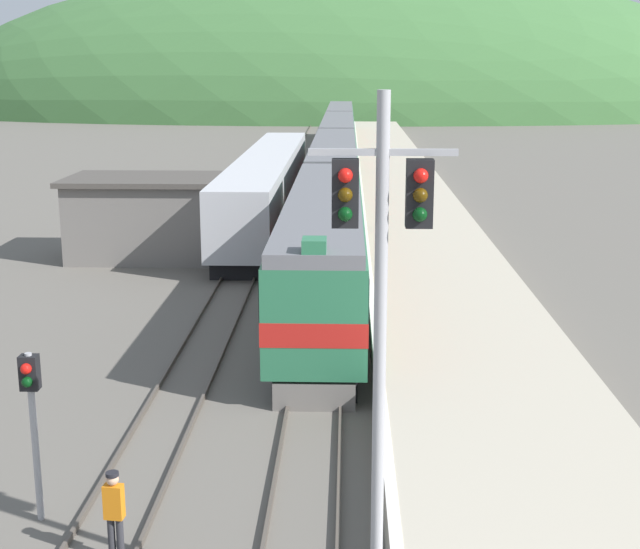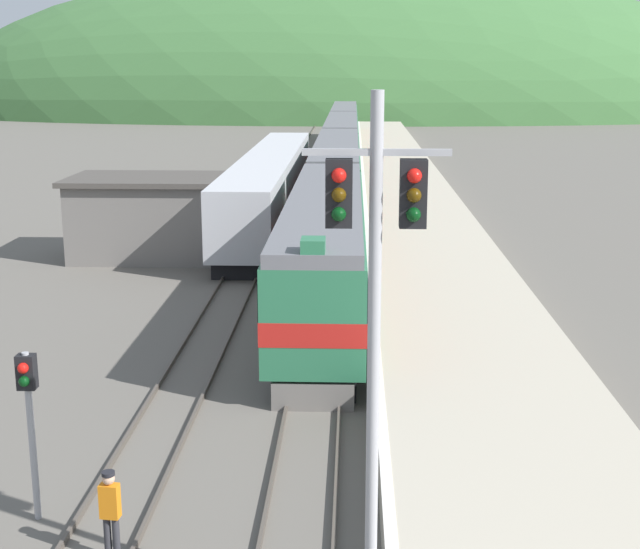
% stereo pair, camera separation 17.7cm
% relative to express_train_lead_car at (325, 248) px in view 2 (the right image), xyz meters
% --- Properties ---
extents(track_main, '(1.52, 180.00, 0.16)m').
position_rel_express_train_lead_car_xyz_m(track_main, '(0.00, 44.73, -2.28)').
color(track_main, '#4C443D').
rests_on(track_main, ground).
extents(track_siding, '(1.52, 180.00, 0.16)m').
position_rel_express_train_lead_car_xyz_m(track_siding, '(-3.83, 44.73, -2.28)').
color(track_siding, '#4C443D').
rests_on(track_siding, ground).
extents(platform, '(6.03, 140.00, 0.95)m').
position_rel_express_train_lead_car_xyz_m(platform, '(4.66, 24.73, -1.89)').
color(platform, '#B2A893').
rests_on(platform, ground).
extents(distant_hills, '(152.80, 68.76, 51.56)m').
position_rel_express_train_lead_car_xyz_m(distant_hills, '(0.00, 132.07, -2.36)').
color(distant_hills, '#3D6B38').
rests_on(distant_hills, ground).
extents(station_shed, '(7.99, 5.06, 3.89)m').
position_rel_express_train_lead_car_xyz_m(station_shed, '(-8.43, 8.85, -0.39)').
color(station_shed, slate).
rests_on(station_shed, ground).
extents(express_train_lead_car, '(2.91, 21.30, 4.68)m').
position_rel_express_train_lead_car_xyz_m(express_train_lead_car, '(0.00, 0.00, 0.00)').
color(express_train_lead_car, black).
rests_on(express_train_lead_car, ground).
extents(carriage_second, '(2.90, 22.66, 4.32)m').
position_rel_express_train_lead_car_xyz_m(carriage_second, '(0.00, 23.10, -0.01)').
color(carriage_second, black).
rests_on(carriage_second, ground).
extents(carriage_third, '(2.90, 22.66, 4.32)m').
position_rel_express_train_lead_car_xyz_m(carriage_third, '(0.00, 46.64, -0.01)').
color(carriage_third, black).
rests_on(carriage_third, ground).
extents(carriage_fourth, '(2.90, 22.66, 4.32)m').
position_rel_express_train_lead_car_xyz_m(carriage_fourth, '(0.00, 70.18, -0.01)').
color(carriage_fourth, black).
rests_on(carriage_fourth, ground).
extents(siding_train, '(2.90, 31.71, 3.93)m').
position_rel_express_train_lead_car_xyz_m(siding_train, '(-3.83, 19.50, -0.33)').
color(siding_train, black).
rests_on(siding_train, ground).
extents(signal_mast_main, '(2.20, 0.42, 8.80)m').
position_rel_express_train_lead_car_xyz_m(signal_mast_main, '(1.38, -19.74, 3.42)').
color(signal_mast_main, '#9E9EA3').
rests_on(signal_mast_main, ground).
extents(signal_post_siding, '(0.36, 0.42, 3.60)m').
position_rel_express_train_lead_car_xyz_m(signal_post_siding, '(-5.42, -16.37, 0.23)').
color(signal_post_siding, '#9E9EA3').
rests_on(signal_post_siding, ground).
extents(track_worker, '(0.38, 0.26, 1.80)m').
position_rel_express_train_lead_car_xyz_m(track_worker, '(-3.46, -17.83, -1.33)').
color(track_worker, '#2D2D33').
rests_on(track_worker, ground).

